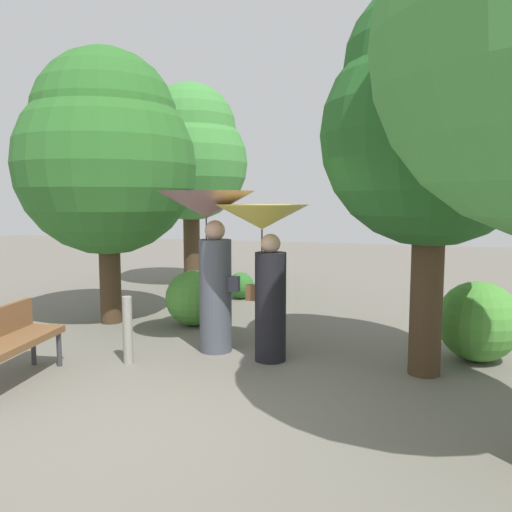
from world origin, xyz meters
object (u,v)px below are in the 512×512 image
(person_right, at_px, (265,248))
(tree_mid_left, at_px, (190,153))
(tree_near_right, at_px, (433,115))
(tree_near_left, at_px, (106,152))
(person_left, at_px, (209,234))
(park_bench, at_px, (5,339))
(path_marker_post, at_px, (128,330))

(person_right, xyz_separation_m, tree_mid_left, (-3.30, 4.90, 1.67))
(person_right, xyz_separation_m, tree_near_right, (1.94, 0.05, 1.54))
(tree_near_left, height_order, tree_near_right, tree_near_right)
(person_right, height_order, tree_near_right, tree_near_right)
(person_left, height_order, park_bench, person_left)
(tree_near_left, relative_size, tree_mid_left, 0.94)
(park_bench, bearing_deg, tree_near_left, 1.44)
(tree_near_left, xyz_separation_m, path_marker_post, (1.44, -1.80, -2.38))
(person_left, xyz_separation_m, person_right, (0.82, -0.17, -0.15))
(park_bench, distance_m, path_marker_post, 1.39)
(park_bench, xyz_separation_m, tree_mid_left, (-0.84, 6.64, 2.60))
(park_bench, height_order, tree_mid_left, tree_mid_left)
(park_bench, relative_size, path_marker_post, 1.85)
(person_right, relative_size, tree_near_left, 0.45)
(park_bench, distance_m, tree_near_left, 3.72)
(person_right, bearing_deg, park_bench, 131.23)
(person_left, bearing_deg, tree_near_right, -86.53)
(tree_near_left, xyz_separation_m, tree_near_right, (4.96, -1.08, 0.17))
(tree_near_left, bearing_deg, tree_near_right, -12.33)
(person_right, distance_m, tree_mid_left, 6.14)
(tree_near_left, relative_size, tree_near_right, 0.99)
(person_left, xyz_separation_m, tree_mid_left, (-2.48, 4.73, 1.53))
(tree_near_left, bearing_deg, person_left, -23.69)
(tree_mid_left, height_order, path_marker_post, tree_mid_left)
(park_bench, bearing_deg, person_right, -64.37)
(person_left, height_order, person_right, person_left)
(person_left, bearing_deg, tree_near_left, 72.28)
(park_bench, height_order, tree_near_left, tree_near_left)
(tree_near_right, bearing_deg, person_left, 177.50)
(person_left, relative_size, tree_near_right, 0.48)
(park_bench, bearing_deg, tree_near_right, -77.54)
(tree_mid_left, bearing_deg, person_left, -62.35)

